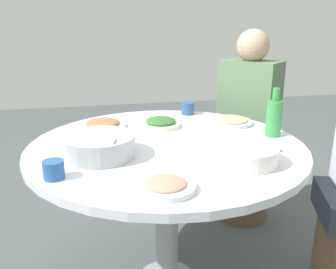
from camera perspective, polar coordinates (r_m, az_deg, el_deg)
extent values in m
cylinder|color=#99999E|center=(1.74, -0.21, -13.06)|extent=(0.11, 0.11, 0.68)
cylinder|color=silver|center=(1.58, -0.22, -1.97)|extent=(1.19, 1.19, 0.03)
cylinder|color=#B2B5BA|center=(1.45, -10.80, -1.78)|extent=(0.29, 0.29, 0.09)
ellipsoid|color=white|center=(1.44, -10.81, -1.62)|extent=(0.24, 0.24, 0.09)
cube|color=white|center=(1.36, -11.52, -1.04)|extent=(0.09, 0.16, 0.01)
cylinder|color=silver|center=(1.39, 11.73, -3.01)|extent=(0.26, 0.26, 0.07)
cylinder|color=black|center=(1.40, 11.72, -3.24)|extent=(0.23, 0.23, 0.05)
cylinder|color=silver|center=(1.39, 11.79, -2.11)|extent=(0.13, 0.27, 0.01)
cylinder|color=silver|center=(1.90, 9.76, 1.95)|extent=(0.22, 0.22, 0.02)
ellipsoid|color=#CDB984|center=(1.89, 9.78, 2.34)|extent=(0.18, 0.18, 0.03)
cylinder|color=silver|center=(1.84, -10.22, 1.37)|extent=(0.23, 0.23, 0.02)
ellipsoid|color=#A46B46|center=(1.83, -10.24, 1.85)|extent=(0.16, 0.16, 0.03)
cylinder|color=silver|center=(1.82, -1.14, 1.56)|extent=(0.19, 0.19, 0.02)
ellipsoid|color=#336C30|center=(1.81, -1.15, 2.12)|extent=(0.15, 0.15, 0.04)
cylinder|color=silver|center=(1.16, -0.38, -8.27)|extent=(0.19, 0.19, 0.02)
ellipsoid|color=#E68D75|center=(1.15, -0.38, -7.67)|extent=(0.13, 0.13, 0.03)
cylinder|color=#358E41|center=(1.73, 16.31, 2.44)|extent=(0.07, 0.07, 0.17)
cylinder|color=#358E41|center=(1.70, 16.64, 6.06)|extent=(0.03, 0.03, 0.06)
cylinder|color=#2D508D|center=(2.06, 3.13, 4.14)|extent=(0.07, 0.07, 0.07)
cylinder|color=#2A5A9C|center=(1.29, -17.53, -5.31)|extent=(0.07, 0.07, 0.06)
cylinder|color=brown|center=(2.44, 11.74, -7.78)|extent=(0.32, 0.32, 0.44)
cube|color=#2D333D|center=(2.33, 12.18, -1.52)|extent=(0.46, 0.47, 0.12)
cube|color=#5B7856|center=(2.25, 12.65, 5.46)|extent=(0.39, 0.37, 0.46)
sphere|color=tan|center=(2.21, 13.22, 13.46)|extent=(0.19, 0.19, 0.19)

